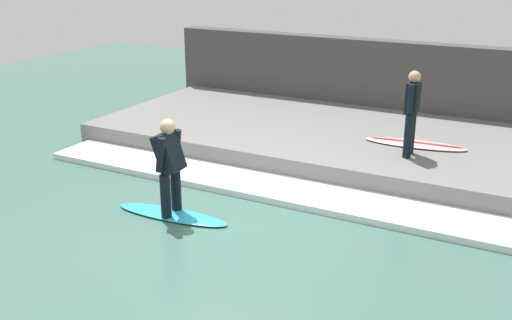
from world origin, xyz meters
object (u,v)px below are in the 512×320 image
at_px(surfer_waiting_near, 412,109).
at_px(surfboard_riding, 172,214).
at_px(surfboard_waiting_near, 415,144).
at_px(surfer_riding, 169,162).

bearing_deg(surfer_waiting_near, surfboard_riding, 140.92).
bearing_deg(surfboard_waiting_near, surfboard_riding, 145.68).
bearing_deg(surfer_riding, surfboard_riding, 0.00).
height_order(surfer_waiting_near, surfboard_waiting_near, surfer_waiting_near).
height_order(surfboard_riding, surfer_waiting_near, surfer_waiting_near).
distance_m(surfboard_riding, surfer_waiting_near, 4.64).
relative_size(surfboard_riding, surfer_riding, 1.29).
xyz_separation_m(surfer_riding, surfboard_waiting_near, (4.10, -2.80, -0.46)).
relative_size(surfer_riding, surfer_waiting_near, 0.98).
relative_size(surfer_riding, surfboard_waiting_near, 0.78).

